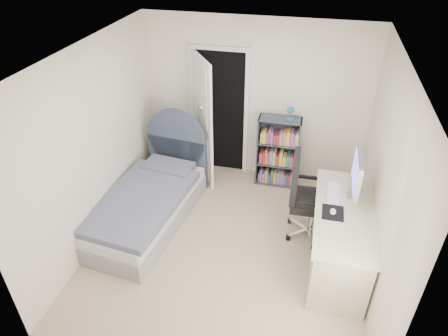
% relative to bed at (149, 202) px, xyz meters
% --- Properties ---
extents(room_shell, '(3.50, 3.70, 2.60)m').
position_rel_bed_xyz_m(room_shell, '(1.18, -0.25, 0.96)').
color(room_shell, tan).
rests_on(room_shell, ground).
extents(door, '(0.92, 0.70, 2.06)m').
position_rel_bed_xyz_m(door, '(0.52, 1.31, 0.74)').
color(door, black).
rests_on(door, ground).
extents(bed, '(1.21, 2.18, 1.28)m').
position_rel_bed_xyz_m(bed, '(0.00, 0.00, 0.00)').
color(bed, gray).
rests_on(bed, ground).
extents(nightstand, '(0.42, 0.42, 0.62)m').
position_rel_bed_xyz_m(nightstand, '(-0.13, 1.25, 0.12)').
color(nightstand, '#D9C185').
rests_on(nightstand, ground).
extents(floor_lamp, '(0.19, 0.19, 1.33)m').
position_rel_bed_xyz_m(floor_lamp, '(0.45, 1.07, 0.25)').
color(floor_lamp, silver).
rests_on(floor_lamp, ground).
extents(bookcase, '(0.63, 0.27, 1.35)m').
position_rel_bed_xyz_m(bookcase, '(1.62, 1.30, 0.24)').
color(bookcase, '#3A434F').
rests_on(bookcase, ground).
extents(desk, '(0.67, 1.66, 1.36)m').
position_rel_bed_xyz_m(desk, '(2.55, -0.25, 0.15)').
color(desk, beige).
rests_on(desk, ground).
extents(office_chair, '(0.61, 0.63, 1.20)m').
position_rel_bed_xyz_m(office_chair, '(2.08, 0.19, 0.37)').
color(office_chair, silver).
rests_on(office_chair, ground).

